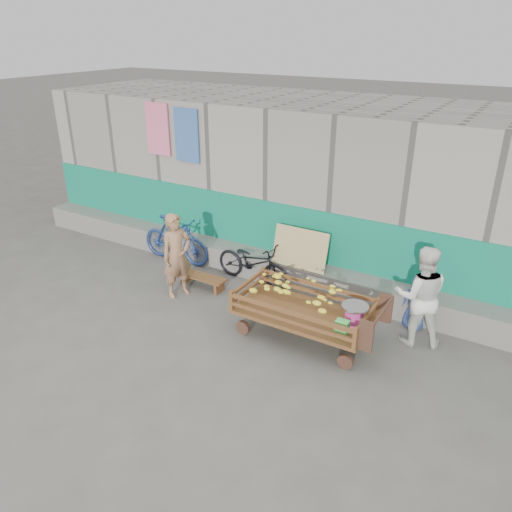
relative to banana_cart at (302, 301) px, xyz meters
The scene contains 9 objects.
ground 1.47m from the banana_cart, 137.71° to the right, with size 80.00×80.00×0.00m, color #504F49.
building_wall 3.41m from the banana_cart, 107.41° to the left, with size 12.00×3.50×3.00m.
banana_cart is the anchor object (origin of this frame).
bench 2.31m from the banana_cart, 166.68° to the left, with size 0.92×0.28×0.23m.
vendor_man 2.40m from the banana_cart, behind, with size 0.54×0.36×1.49m, color #9C704D.
woman 1.69m from the banana_cart, 27.24° to the left, with size 0.75×0.58×1.53m, color white.
child 1.80m from the banana_cart, 39.92° to the left, with size 0.43×0.28×0.88m, color #304893.
bicycle_dark 1.93m from the banana_cart, 143.03° to the left, with size 0.53×1.52×0.80m, color black.
bicycle_blue 3.50m from the banana_cart, 160.77° to the left, with size 0.43×1.53×0.92m, color navy.
Camera 1 is at (3.66, -4.85, 4.25)m, focal length 35.00 mm.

